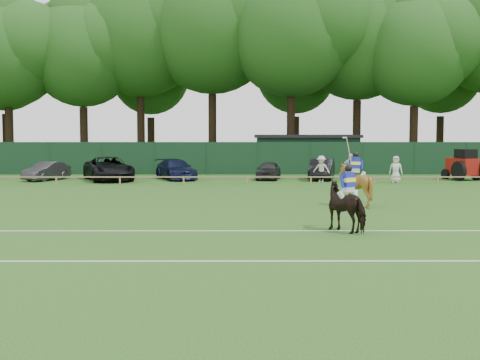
{
  "coord_description": "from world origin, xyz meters",
  "views": [
    {
      "loc": [
        0.42,
        -22.15,
        3.31
      ],
      "look_at": [
        0.5,
        3.0,
        1.4
      ],
      "focal_mm": 48.0,
      "sensor_mm": 36.0,
      "label": 1
    }
  ],
  "objects_px": {
    "hatch_grey": "(268,170)",
    "spectator_left": "(321,169)",
    "horse_dark": "(348,206)",
    "suv_black": "(109,169)",
    "sedan_grey": "(47,171)",
    "utility_shed": "(306,153)",
    "spectator_mid": "(350,167)",
    "spectator_right": "(396,169)",
    "horse_chestnut": "(355,185)",
    "estate_black": "(322,169)",
    "tractor": "(463,165)",
    "sedan_navy": "(176,169)"
  },
  "relations": [
    {
      "from": "sedan_navy",
      "to": "estate_black",
      "type": "xyz_separation_m",
      "value": [
        10.05,
        -0.18,
        0.03
      ]
    },
    {
      "from": "horse_dark",
      "to": "suv_black",
      "type": "distance_m",
      "value": 25.28
    },
    {
      "from": "sedan_navy",
      "to": "tractor",
      "type": "bearing_deg",
      "value": -24.18
    },
    {
      "from": "sedan_navy",
      "to": "spectator_right",
      "type": "xyz_separation_m",
      "value": [
        14.49,
        -2.83,
        0.17
      ]
    },
    {
      "from": "sedan_navy",
      "to": "estate_black",
      "type": "relative_size",
      "value": 1.08
    },
    {
      "from": "sedan_grey",
      "to": "spectator_right",
      "type": "distance_m",
      "value": 23.27
    },
    {
      "from": "horse_chestnut",
      "to": "tractor",
      "type": "relative_size",
      "value": 0.65
    },
    {
      "from": "spectator_left",
      "to": "utility_shed",
      "type": "height_order",
      "value": "utility_shed"
    },
    {
      "from": "spectator_right",
      "to": "hatch_grey",
      "type": "bearing_deg",
      "value": 172.03
    },
    {
      "from": "spectator_left",
      "to": "tractor",
      "type": "distance_m",
      "value": 10.05
    },
    {
      "from": "horse_chestnut",
      "to": "sedan_grey",
      "type": "height_order",
      "value": "horse_chestnut"
    },
    {
      "from": "horse_chestnut",
      "to": "suv_black",
      "type": "distance_m",
      "value": 20.43
    },
    {
      "from": "spectator_mid",
      "to": "tractor",
      "type": "height_order",
      "value": "tractor"
    },
    {
      "from": "horse_dark",
      "to": "sedan_navy",
      "type": "distance_m",
      "value": 24.31
    },
    {
      "from": "horse_chestnut",
      "to": "spectator_mid",
      "type": "relative_size",
      "value": 1.03
    },
    {
      "from": "horse_dark",
      "to": "sedan_grey",
      "type": "relative_size",
      "value": 0.51
    },
    {
      "from": "spectator_mid",
      "to": "spectator_right",
      "type": "distance_m",
      "value": 3.0
    },
    {
      "from": "sedan_navy",
      "to": "spectator_mid",
      "type": "height_order",
      "value": "spectator_mid"
    },
    {
      "from": "horse_chestnut",
      "to": "spectator_right",
      "type": "xyz_separation_m",
      "value": [
        5.0,
        13.05,
        -0.08
      ]
    },
    {
      "from": "suv_black",
      "to": "spectator_right",
      "type": "relative_size",
      "value": 3.33
    },
    {
      "from": "spectator_left",
      "to": "hatch_grey",
      "type": "bearing_deg",
      "value": 163.43
    },
    {
      "from": "horse_chestnut",
      "to": "tractor",
      "type": "height_order",
      "value": "tractor"
    },
    {
      "from": "utility_shed",
      "to": "horse_dark",
      "type": "bearing_deg",
      "value": -93.55
    },
    {
      "from": "sedan_navy",
      "to": "spectator_left",
      "type": "xyz_separation_m",
      "value": [
        9.75,
        -2.27,
        0.17
      ]
    },
    {
      "from": "spectator_left",
      "to": "spectator_mid",
      "type": "height_order",
      "value": "spectator_mid"
    },
    {
      "from": "suv_black",
      "to": "horse_dark",
      "type": "bearing_deg",
      "value": -82.84
    },
    {
      "from": "sedan_grey",
      "to": "spectator_mid",
      "type": "distance_m",
      "value": 20.46
    },
    {
      "from": "horse_dark",
      "to": "sedan_navy",
      "type": "bearing_deg",
      "value": -106.84
    },
    {
      "from": "hatch_grey",
      "to": "spectator_left",
      "type": "relative_size",
      "value": 2.14
    },
    {
      "from": "hatch_grey",
      "to": "spectator_left",
      "type": "bearing_deg",
      "value": -23.76
    },
    {
      "from": "sedan_grey",
      "to": "estate_black",
      "type": "distance_m",
      "value": 18.74
    },
    {
      "from": "utility_shed",
      "to": "tractor",
      "type": "height_order",
      "value": "utility_shed"
    },
    {
      "from": "spectator_mid",
      "to": "spectator_right",
      "type": "bearing_deg",
      "value": -16.85
    },
    {
      "from": "hatch_grey",
      "to": "tractor",
      "type": "bearing_deg",
      "value": 7.07
    },
    {
      "from": "horse_chestnut",
      "to": "hatch_grey",
      "type": "bearing_deg",
      "value": -67.08
    },
    {
      "from": "sedan_grey",
      "to": "sedan_navy",
      "type": "xyz_separation_m",
      "value": [
        8.68,
        0.78,
        0.06
      ]
    },
    {
      "from": "estate_black",
      "to": "spectator_right",
      "type": "height_order",
      "value": "spectator_right"
    },
    {
      "from": "sedan_grey",
      "to": "sedan_navy",
      "type": "bearing_deg",
      "value": 25.4
    },
    {
      "from": "hatch_grey",
      "to": "spectator_left",
      "type": "xyz_separation_m",
      "value": [
        3.36,
        -2.18,
        0.23
      ]
    },
    {
      "from": "spectator_right",
      "to": "utility_shed",
      "type": "bearing_deg",
      "value": 123.73
    },
    {
      "from": "utility_shed",
      "to": "spectator_left",
      "type": "bearing_deg",
      "value": -90.68
    },
    {
      "from": "horse_chestnut",
      "to": "utility_shed",
      "type": "distance_m",
      "value": 23.93
    },
    {
      "from": "spectator_left",
      "to": "spectator_mid",
      "type": "bearing_deg",
      "value": 34.91
    },
    {
      "from": "horse_dark",
      "to": "utility_shed",
      "type": "bearing_deg",
      "value": -129.46
    },
    {
      "from": "spectator_right",
      "to": "tractor",
      "type": "bearing_deg",
      "value": 34.22
    },
    {
      "from": "horse_dark",
      "to": "utility_shed",
      "type": "height_order",
      "value": "utility_shed"
    },
    {
      "from": "sedan_grey",
      "to": "hatch_grey",
      "type": "bearing_deg",
      "value": 22.87
    },
    {
      "from": "sedan_grey",
      "to": "tractor",
      "type": "xyz_separation_m",
      "value": [
        28.33,
        0.2,
        0.37
      ]
    },
    {
      "from": "sedan_grey",
      "to": "horse_dark",
      "type": "bearing_deg",
      "value": -32.91
    },
    {
      "from": "estate_black",
      "to": "utility_shed",
      "type": "bearing_deg",
      "value": 103.04
    }
  ]
}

